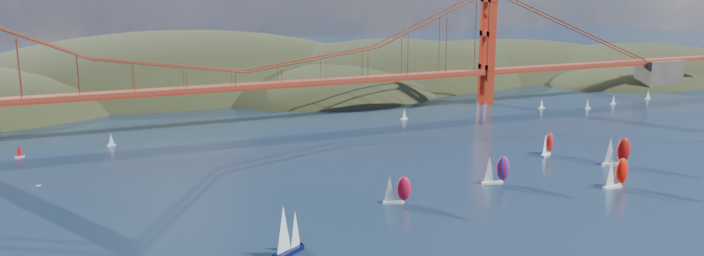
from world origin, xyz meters
name	(u,v)px	position (x,y,z in m)	size (l,w,h in m)	color
headlands	(280,106)	(44.95, 278.29, -12.46)	(725.00, 225.00, 96.00)	black
bridge	(240,47)	(-1.75, 180.00, 32.23)	(552.00, 12.00, 55.00)	maroon
sloop_navy	(287,230)	(-28.44, 37.32, 5.74)	(8.88, 7.62, 13.01)	black
racer_0	(396,189)	(9.74, 59.43, 4.11)	(7.78, 5.19, 8.70)	white
racer_1	(616,172)	(75.23, 47.00, 4.66)	(8.65, 3.64, 9.86)	silver
racer_2	(616,151)	(93.69, 66.00, 4.91)	(9.27, 5.48, 10.39)	silver
racer_3	(547,144)	(81.43, 85.50, 4.16)	(7.80, 5.91, 8.81)	white
racer_rwb	(496,169)	(45.28, 64.23, 4.53)	(8.55, 4.71, 9.58)	white
distant_boat_2	(19,151)	(-86.41, 154.35, 2.41)	(3.00, 2.00, 4.70)	silver
distant_boat_3	(111,140)	(-56.20, 159.20, 2.41)	(3.00, 2.00, 4.70)	silver
distant_boat_4	(542,104)	(136.33, 157.34, 2.41)	(3.00, 2.00, 4.70)	silver
distant_boat_5	(588,104)	(155.36, 147.78, 2.41)	(3.00, 2.00, 4.70)	silver
distant_boat_6	(614,99)	(175.85, 152.66, 2.41)	(3.00, 2.00, 4.70)	silver
distant_boat_7	(648,94)	(202.98, 157.19, 2.41)	(3.00, 2.00, 4.70)	silver
distant_boat_8	(404,114)	(64.80, 160.11, 2.41)	(3.00, 2.00, 4.70)	silver
gull	(38,186)	(-76.65, 28.15, 24.41)	(0.90, 0.25, 0.17)	white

